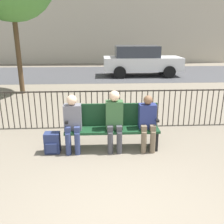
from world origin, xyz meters
TOP-DOWN VIEW (x-y plane):
  - ground_plane at (0.00, 0.00)m, footprint 80.00×80.00m
  - park_bench at (0.00, 2.22)m, footprint 1.90×0.45m
  - seated_person_0 at (-0.78, 2.08)m, footprint 0.34×0.39m
  - seated_person_1 at (0.04, 2.09)m, footprint 0.34×0.39m
  - seated_person_2 at (0.71, 2.08)m, footprint 0.34×0.39m
  - backpack at (-1.20, 2.02)m, footprint 0.30×0.26m
  - fence_railing at (-0.02, 3.42)m, footprint 9.01×0.03m
  - street_surface at (0.00, 12.00)m, footprint 24.00×6.00m
  - parked_car_0 at (2.04, 11.16)m, footprint 4.20×1.94m

SIDE VIEW (x-z plane):
  - ground_plane at x=0.00m, z-range 0.00..0.00m
  - street_surface at x=0.00m, z-range 0.00..0.01m
  - backpack at x=-1.20m, z-range 0.00..0.42m
  - park_bench at x=0.00m, z-range 0.04..0.96m
  - fence_railing at x=-0.02m, z-range 0.08..1.03m
  - seated_person_2 at x=0.71m, z-range 0.06..1.20m
  - seated_person_0 at x=-0.78m, z-range 0.07..1.23m
  - seated_person_1 at x=0.04m, z-range 0.07..1.31m
  - parked_car_0 at x=2.04m, z-range 0.03..1.65m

